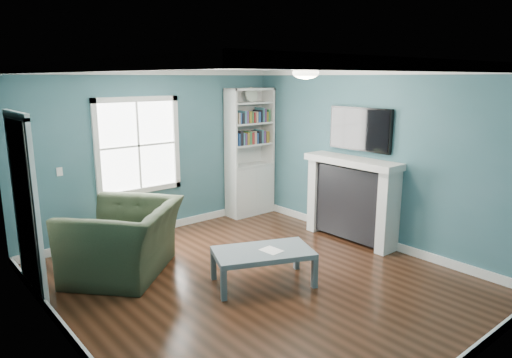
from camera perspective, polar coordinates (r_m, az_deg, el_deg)
floor at (r=5.83m, az=0.06°, el=-12.61°), size 5.00×5.00×0.00m
room_walls at (r=5.36m, az=0.06°, el=2.89°), size 5.00×5.00×5.00m
trim at (r=5.42m, az=0.06°, el=-0.71°), size 4.50×5.00×2.60m
window at (r=7.30m, az=-14.49°, el=4.05°), size 1.40×0.06×1.50m
bookshelf at (r=8.33m, az=-0.80°, el=1.79°), size 0.90×0.35×2.31m
fireplace at (r=7.17m, az=11.85°, el=-2.62°), size 0.44×1.58×1.30m
tv at (r=7.06m, az=12.86°, el=6.11°), size 0.06×1.10×0.65m
door at (r=5.74m, az=-26.93°, el=-3.03°), size 0.12×0.98×2.17m
ceiling_fixture at (r=5.97m, az=6.24°, el=13.14°), size 0.38×0.38×0.15m
light_switch at (r=6.92m, az=-23.34°, el=0.85°), size 0.08×0.01×0.12m
recliner at (r=6.07m, az=-16.24°, el=-5.94°), size 1.64×1.60×1.21m
coffee_table at (r=5.63m, az=0.89°, el=-9.42°), size 1.34×1.06×0.43m
paper_sheet at (r=5.60m, az=1.93°, el=-8.90°), size 0.22×0.27×0.00m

